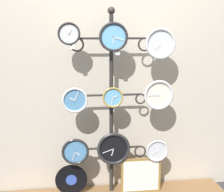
{
  "coord_description": "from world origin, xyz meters",
  "views": [
    {
      "loc": [
        -0.37,
        -2.39,
        1.57
      ],
      "look_at": [
        0.0,
        0.36,
        1.02
      ],
      "focal_mm": 50.0,
      "sensor_mm": 36.0,
      "label": 1
    }
  ],
  "objects_px": {
    "picture_frame": "(141,176)",
    "clock_top_center": "(114,37)",
    "clock_bottom_center": "(114,149)",
    "clock_middle_right": "(159,95)",
    "display_stand": "(111,143)",
    "clock_bottom_left": "(75,151)",
    "clock_middle_left": "(75,100)",
    "clock_top_right": "(160,44)",
    "clock_bottom_right": "(157,151)",
    "vinyl_record": "(71,180)",
    "clock_middle_center": "(113,97)",
    "clock_top_left": "(69,34)"
  },
  "relations": [
    {
      "from": "picture_frame",
      "to": "clock_top_center",
      "type": "bearing_deg",
      "value": -175.3
    },
    {
      "from": "clock_bottom_center",
      "to": "clock_bottom_right",
      "type": "bearing_deg",
      "value": -0.88
    },
    {
      "from": "display_stand",
      "to": "clock_middle_right",
      "type": "bearing_deg",
      "value": -14.29
    },
    {
      "from": "clock_middle_left",
      "to": "display_stand",
      "type": "bearing_deg",
      "value": 16.41
    },
    {
      "from": "clock_top_center",
      "to": "clock_bottom_center",
      "type": "height_order",
      "value": "clock_top_center"
    },
    {
      "from": "clock_middle_right",
      "to": "vinyl_record",
      "type": "bearing_deg",
      "value": 174.82
    },
    {
      "from": "clock_middle_left",
      "to": "vinyl_record",
      "type": "xyz_separation_m",
      "value": [
        -0.05,
        0.07,
        -0.79
      ]
    },
    {
      "from": "clock_top_left",
      "to": "clock_bottom_center",
      "type": "xyz_separation_m",
      "value": [
        0.38,
        0.01,
        -1.05
      ]
    },
    {
      "from": "clock_top_center",
      "to": "clock_middle_center",
      "type": "height_order",
      "value": "clock_top_center"
    },
    {
      "from": "clock_middle_right",
      "to": "clock_bottom_right",
      "type": "height_order",
      "value": "clock_middle_right"
    },
    {
      "from": "clock_middle_left",
      "to": "picture_frame",
      "type": "height_order",
      "value": "clock_middle_left"
    },
    {
      "from": "clock_top_center",
      "to": "clock_bottom_center",
      "type": "distance_m",
      "value": 1.02
    },
    {
      "from": "clock_middle_left",
      "to": "clock_bottom_center",
      "type": "relative_size",
      "value": 0.73
    },
    {
      "from": "clock_middle_left",
      "to": "clock_bottom_left",
      "type": "xyz_separation_m",
      "value": [
        -0.01,
        0.0,
        -0.48
      ]
    },
    {
      "from": "vinyl_record",
      "to": "clock_top_right",
      "type": "bearing_deg",
      "value": -5.16
    },
    {
      "from": "picture_frame",
      "to": "clock_top_right",
      "type": "bearing_deg",
      "value": -12.59
    },
    {
      "from": "clock_middle_right",
      "to": "picture_frame",
      "type": "relative_size",
      "value": 0.71
    },
    {
      "from": "display_stand",
      "to": "clock_bottom_left",
      "type": "xyz_separation_m",
      "value": [
        -0.34,
        -0.1,
        -0.03
      ]
    },
    {
      "from": "clock_middle_center",
      "to": "clock_top_left",
      "type": "bearing_deg",
      "value": 178.98
    },
    {
      "from": "clock_middle_right",
      "to": "clock_middle_left",
      "type": "bearing_deg",
      "value": 179.43
    },
    {
      "from": "display_stand",
      "to": "clock_middle_left",
      "type": "height_order",
      "value": "display_stand"
    },
    {
      "from": "clock_middle_left",
      "to": "clock_middle_right",
      "type": "relative_size",
      "value": 0.83
    },
    {
      "from": "clock_middle_right",
      "to": "picture_frame",
      "type": "bearing_deg",
      "value": 167.21
    },
    {
      "from": "clock_middle_center",
      "to": "vinyl_record",
      "type": "distance_m",
      "value": 0.89
    },
    {
      "from": "clock_bottom_left",
      "to": "vinyl_record",
      "type": "height_order",
      "value": "clock_bottom_left"
    },
    {
      "from": "clock_middle_right",
      "to": "clock_bottom_left",
      "type": "height_order",
      "value": "clock_middle_right"
    },
    {
      "from": "display_stand",
      "to": "picture_frame",
      "type": "relative_size",
      "value": 4.65
    },
    {
      "from": "clock_middle_center",
      "to": "clock_bottom_left",
      "type": "distance_m",
      "value": 0.6
    },
    {
      "from": "clock_top_center",
      "to": "clock_middle_right",
      "type": "height_order",
      "value": "clock_top_center"
    },
    {
      "from": "clock_top_left",
      "to": "picture_frame",
      "type": "relative_size",
      "value": 0.5
    },
    {
      "from": "clock_middle_left",
      "to": "clock_middle_center",
      "type": "height_order",
      "value": "clock_middle_left"
    },
    {
      "from": "clock_top_right",
      "to": "clock_top_left",
      "type": "bearing_deg",
      "value": 178.93
    },
    {
      "from": "clock_top_center",
      "to": "vinyl_record",
      "type": "relative_size",
      "value": 0.84
    },
    {
      "from": "clock_middle_left",
      "to": "clock_middle_center",
      "type": "distance_m",
      "value": 0.34
    },
    {
      "from": "clock_top_center",
      "to": "clock_bottom_center",
      "type": "bearing_deg",
      "value": 75.36
    },
    {
      "from": "display_stand",
      "to": "clock_top_center",
      "type": "height_order",
      "value": "display_stand"
    },
    {
      "from": "clock_middle_left",
      "to": "clock_bottom_left",
      "type": "relative_size",
      "value": 0.92
    },
    {
      "from": "clock_middle_left",
      "to": "clock_bottom_right",
      "type": "relative_size",
      "value": 1.07
    },
    {
      "from": "display_stand",
      "to": "clock_bottom_right",
      "type": "xyz_separation_m",
      "value": [
        0.42,
        -0.09,
        -0.07
      ]
    },
    {
      "from": "clock_middle_center",
      "to": "clock_bottom_center",
      "type": "relative_size",
      "value": 0.6
    },
    {
      "from": "clock_top_center",
      "to": "clock_top_right",
      "type": "height_order",
      "value": "clock_top_center"
    },
    {
      "from": "clock_middle_right",
      "to": "clock_bottom_right",
      "type": "bearing_deg",
      "value": 73.33
    },
    {
      "from": "display_stand",
      "to": "vinyl_record",
      "type": "relative_size",
      "value": 5.94
    },
    {
      "from": "clock_middle_center",
      "to": "vinyl_record",
      "type": "bearing_deg",
      "value": 170.49
    },
    {
      "from": "clock_top_right",
      "to": "display_stand",
      "type": "bearing_deg",
      "value": 165.79
    },
    {
      "from": "display_stand",
      "to": "clock_middle_center",
      "type": "xyz_separation_m",
      "value": [
        0.0,
        -0.1,
        0.46
      ]
    },
    {
      "from": "picture_frame",
      "to": "clock_bottom_right",
      "type": "bearing_deg",
      "value": -6.68
    },
    {
      "from": "vinyl_record",
      "to": "clock_bottom_right",
      "type": "bearing_deg",
      "value": -4.09
    },
    {
      "from": "clock_bottom_center",
      "to": "vinyl_record",
      "type": "bearing_deg",
      "value": 172.58
    },
    {
      "from": "clock_middle_center",
      "to": "picture_frame",
      "type": "bearing_deg",
      "value": 4.97
    }
  ]
}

